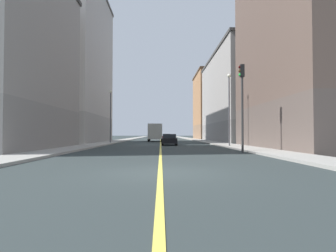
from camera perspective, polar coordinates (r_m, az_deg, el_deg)
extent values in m
plane|color=#2C3535|center=(9.68, -1.61, -9.52)|extent=(400.00, 400.00, 0.00)
cube|color=#9E9B93|center=(59.08, 5.87, -2.83)|extent=(2.61, 168.00, 0.15)
cube|color=#9E9B93|center=(59.09, -8.88, -2.82)|extent=(2.61, 168.00, 0.15)
cube|color=#E5D14C|center=(58.60, -1.50, -2.92)|extent=(0.16, 154.00, 0.01)
cube|color=brown|center=(28.32, 29.57, -0.07)|extent=(11.49, 16.68, 3.99)
cube|color=brown|center=(29.95, 29.32, 17.66)|extent=(11.49, 16.68, 14.26)
cube|color=gray|center=(49.27, 15.77, -1.27)|extent=(11.49, 24.41, 3.16)
cube|color=#9E9993|center=(49.83, 15.71, 7.07)|extent=(11.49, 24.41, 11.30)
cube|color=#474442|center=(51.04, 15.65, 13.58)|extent=(11.79, 24.71, 0.40)
cube|color=#8F6B4F|center=(70.44, 10.49, -1.24)|extent=(11.49, 14.95, 3.54)
cube|color=#A8754C|center=(70.95, 10.45, 5.25)|extent=(11.49, 14.95, 12.50)
cube|color=#4B3422|center=(72.00, 10.43, 10.35)|extent=(11.79, 15.25, 0.40)
cube|color=gray|center=(44.51, -20.70, -0.64)|extent=(11.49, 18.49, 4.02)
cube|color=#9E9993|center=(46.14, -20.55, 13.79)|extent=(11.49, 18.49, 18.97)
cylinder|color=#2D2D2D|center=(20.67, 14.97, 2.26)|extent=(0.16, 0.16, 5.42)
cube|color=black|center=(21.12, 14.90, 10.85)|extent=(0.28, 0.32, 0.90)
sphere|color=#320404|center=(21.14, 14.47, 11.59)|extent=(0.20, 0.20, 0.20)
sphere|color=#352204|center=(21.07, 14.48, 10.85)|extent=(0.20, 0.20, 0.20)
sphere|color=green|center=(21.02, 14.48, 10.10)|extent=(0.20, 0.20, 0.20)
cylinder|color=#4C4C51|center=(28.57, 12.41, 2.95)|extent=(0.14, 0.14, 6.88)
sphere|color=#EAEACC|center=(29.07, 12.36, 10.01)|extent=(0.36, 0.36, 0.36)
cylinder|color=#4C4C51|center=(38.89, -11.69, 1.72)|extent=(0.14, 0.14, 6.85)
sphere|color=#EAEACC|center=(39.25, -11.66, 6.93)|extent=(0.36, 0.36, 0.36)
cube|color=#196670|center=(74.08, -2.39, -2.25)|extent=(1.89, 4.15, 0.60)
cube|color=black|center=(74.14, -2.39, -1.85)|extent=(1.58, 1.82, 0.44)
cylinder|color=black|center=(75.40, -2.93, -2.39)|extent=(0.25, 0.65, 0.64)
cylinder|color=black|center=(75.31, -1.75, -2.39)|extent=(0.25, 0.65, 0.64)
cylinder|color=black|center=(72.87, -3.06, -2.42)|extent=(0.25, 0.65, 0.64)
cylinder|color=black|center=(72.78, -1.84, -2.42)|extent=(0.25, 0.65, 0.64)
cube|color=maroon|center=(62.06, -0.30, -2.36)|extent=(1.98, 4.54, 0.64)
cube|color=black|center=(62.09, -0.30, -1.84)|extent=(1.68, 2.04, 0.48)
cylinder|color=black|center=(63.47, -1.05, -2.54)|extent=(0.24, 0.65, 0.64)
cylinder|color=black|center=(63.45, 0.47, -2.54)|extent=(0.24, 0.65, 0.64)
cylinder|color=black|center=(60.69, -1.11, -2.58)|extent=(0.24, 0.65, 0.64)
cylinder|color=black|center=(60.67, 0.47, -2.58)|extent=(0.24, 0.65, 0.64)
cube|color=black|center=(33.20, 0.27, -3.00)|extent=(1.83, 4.30, 0.62)
cube|color=black|center=(33.10, 0.27, -2.06)|extent=(1.58, 1.84, 0.47)
cylinder|color=black|center=(34.53, -1.07, -3.30)|extent=(0.23, 0.64, 0.64)
cylinder|color=black|center=(34.55, 1.57, -3.30)|extent=(0.23, 0.64, 0.64)
cylinder|color=black|center=(31.88, -1.14, -3.44)|extent=(0.23, 0.64, 0.64)
cylinder|color=black|center=(31.90, 1.73, -3.44)|extent=(0.23, 0.64, 0.64)
cube|color=navy|center=(52.43, -2.56, -1.52)|extent=(2.42, 1.95, 2.15)
cube|color=#B2B2A8|center=(48.74, -2.64, -1.12)|extent=(2.42, 4.60, 2.61)
cylinder|color=black|center=(52.13, -3.79, -2.59)|extent=(0.30, 0.90, 0.90)
cylinder|color=black|center=(52.08, -1.34, -2.59)|extent=(0.30, 0.90, 0.90)
cylinder|color=black|center=(47.81, -3.99, -2.68)|extent=(0.30, 0.90, 0.90)
cylinder|color=black|center=(47.77, -1.33, -2.68)|extent=(0.30, 0.90, 0.90)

